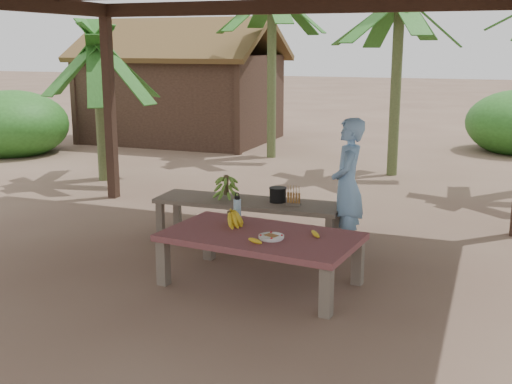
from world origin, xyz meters
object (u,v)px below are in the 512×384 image
at_px(water_flask, 237,209).
at_px(woman, 347,185).
at_px(cooking_pot, 278,195).
at_px(work_table, 261,241).
at_px(bench, 248,205).
at_px(ripe_banana_bunch, 229,218).
at_px(plate, 271,237).

bearing_deg(water_flask, woman, 46.75).
relative_size(cooking_pot, woman, 0.13).
distance_m(work_table, water_flask, 0.57).
relative_size(work_table, water_flask, 6.57).
bearing_deg(cooking_pot, bench, -169.17).
bearing_deg(bench, work_table, -65.72).
height_order(ripe_banana_bunch, plate, ripe_banana_bunch).
bearing_deg(bench, woman, -3.59).
relative_size(ripe_banana_bunch, water_flask, 0.94).
relative_size(ripe_banana_bunch, woman, 0.19).
bearing_deg(cooking_pot, water_flask, -93.67).
xyz_separation_m(plate, woman, (0.37, 1.45, 0.22)).
xyz_separation_m(bench, plate, (0.81, -1.49, 0.12)).
bearing_deg(work_table, water_flask, 142.50).
bearing_deg(work_table, cooking_pot, 108.67).
height_order(bench, plate, plate).
relative_size(bench, ripe_banana_bunch, 8.13).
height_order(plate, woman, woman).
bearing_deg(woman, cooking_pot, -106.27).
xyz_separation_m(work_table, ripe_banana_bunch, (-0.39, 0.15, 0.15)).
bearing_deg(water_flask, cooking_pot, 86.33).
height_order(ripe_banana_bunch, cooking_pot, ripe_banana_bunch).
xyz_separation_m(ripe_banana_bunch, plate, (0.53, -0.27, -0.06)).
distance_m(work_table, bench, 1.53).
height_order(bench, cooking_pot, cooking_pot).
bearing_deg(ripe_banana_bunch, cooking_pot, 87.00).
height_order(work_table, cooking_pot, cooking_pot).
height_order(plate, cooking_pot, cooking_pot).
distance_m(ripe_banana_bunch, plate, 0.60).
xyz_separation_m(plate, water_flask, (-0.53, 0.49, 0.10)).
bearing_deg(cooking_pot, woman, -7.29).
relative_size(work_table, ripe_banana_bunch, 6.96).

